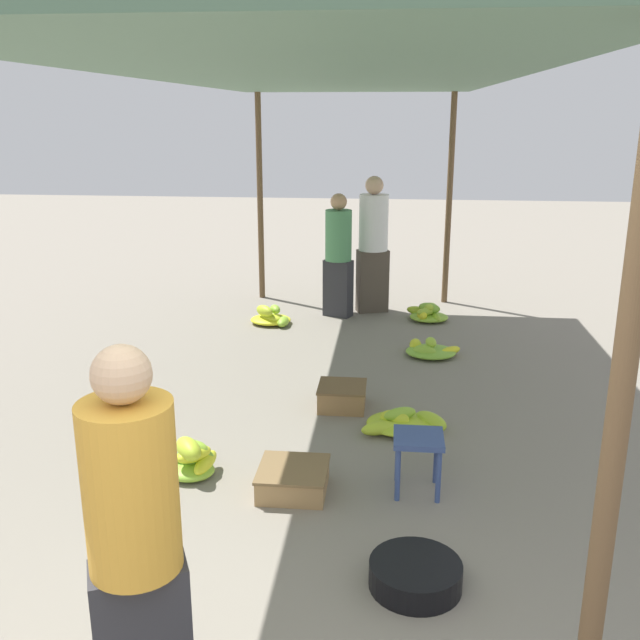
% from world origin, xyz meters
% --- Properties ---
extents(canopy_post_front_right, '(0.08, 0.08, 2.80)m').
position_xyz_m(canopy_post_front_right, '(1.28, 0.30, 1.40)').
color(canopy_post_front_right, brown).
rests_on(canopy_post_front_right, ground).
extents(canopy_post_back_left, '(0.08, 0.08, 2.80)m').
position_xyz_m(canopy_post_back_left, '(-1.28, 7.83, 1.40)').
color(canopy_post_back_left, brown).
rests_on(canopy_post_back_left, ground).
extents(canopy_post_back_right, '(0.08, 0.08, 2.80)m').
position_xyz_m(canopy_post_back_right, '(1.28, 7.83, 1.40)').
color(canopy_post_back_right, brown).
rests_on(canopy_post_back_right, ground).
extents(canopy_tarp, '(2.97, 7.93, 0.04)m').
position_xyz_m(canopy_tarp, '(0.00, 4.07, 2.82)').
color(canopy_tarp, '#567A60').
rests_on(canopy_tarp, canopy_post_front_left).
extents(vendor_foreground, '(0.49, 0.49, 1.73)m').
position_xyz_m(vendor_foreground, '(-0.43, 0.47, 0.90)').
color(vendor_foreground, '#2D2D33').
rests_on(vendor_foreground, ground).
extents(stool, '(0.34, 0.34, 0.42)m').
position_xyz_m(stool, '(0.76, 2.59, 0.34)').
color(stool, '#384C84').
rests_on(stool, ground).
extents(basin_black, '(0.52, 0.52, 0.15)m').
position_xyz_m(basin_black, '(0.73, 1.54, 0.07)').
color(basin_black, black).
rests_on(basin_black, ground).
extents(banana_pile_left_0, '(0.36, 0.44, 0.29)m').
position_xyz_m(banana_pile_left_0, '(-0.84, 2.66, 0.13)').
color(banana_pile_left_0, '#7CB636').
rests_on(banana_pile_left_0, ground).
extents(banana_pile_left_1, '(0.50, 0.47, 0.25)m').
position_xyz_m(banana_pile_left_1, '(-0.92, 6.51, 0.08)').
color(banana_pile_left_1, '#B6CD2C').
rests_on(banana_pile_left_1, ground).
extents(banana_pile_right_0, '(0.76, 0.52, 0.19)m').
position_xyz_m(banana_pile_right_0, '(0.67, 3.58, 0.07)').
color(banana_pile_right_0, '#8DBD33').
rests_on(banana_pile_right_0, ground).
extents(banana_pile_right_1, '(0.62, 0.48, 0.21)m').
position_xyz_m(banana_pile_right_1, '(0.98, 5.49, 0.06)').
color(banana_pile_right_1, '#99C231').
rests_on(banana_pile_right_1, ground).
extents(banana_pile_right_2, '(0.54, 0.46, 0.23)m').
position_xyz_m(banana_pile_right_2, '(1.02, 6.85, 0.10)').
color(banana_pile_right_2, '#B1CB2C').
rests_on(banana_pile_right_2, ground).
extents(crate_near, '(0.42, 0.42, 0.21)m').
position_xyz_m(crate_near, '(0.14, 4.01, 0.10)').
color(crate_near, olive).
rests_on(crate_near, ground).
extents(crate_mid, '(0.48, 0.48, 0.18)m').
position_xyz_m(crate_mid, '(-0.09, 2.50, 0.09)').
color(crate_mid, '#9E7A4C').
rests_on(crate_mid, ground).
extents(shopper_walking_mid, '(0.44, 0.44, 1.58)m').
position_xyz_m(shopper_walking_mid, '(-0.13, 6.98, 0.82)').
color(shopper_walking_mid, '#2D2D33').
rests_on(shopper_walking_mid, ground).
extents(shopper_walking_far, '(0.48, 0.48, 1.77)m').
position_xyz_m(shopper_walking_far, '(0.30, 7.24, 0.92)').
color(shopper_walking_far, '#4C4238').
rests_on(shopper_walking_far, ground).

